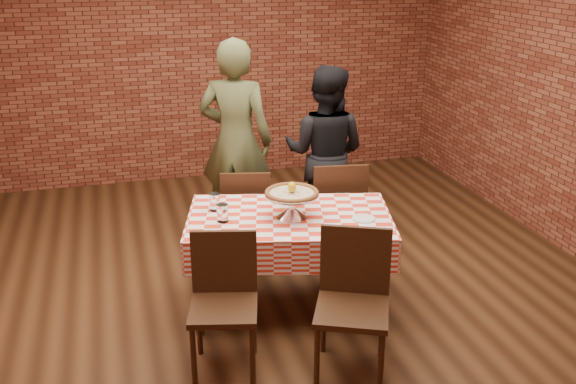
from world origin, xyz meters
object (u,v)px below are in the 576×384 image
at_px(water_glass_right, 215,202).
at_px(chair_far_left, 247,215).
at_px(water_glass_left, 223,213).
at_px(diner_black, 325,153).
at_px(chair_near_left, 224,309).
at_px(pizza, 292,193).
at_px(table, 289,263).
at_px(diner_olive, 236,141).
at_px(pizza_stand, 292,206).
at_px(chair_near_right, 352,308).
at_px(chair_far_right, 335,210).
at_px(condiment_caddy, 295,194).

xyz_separation_m(water_glass_right, chair_far_left, (0.35, 0.58, -0.38)).
height_order(water_glass_left, diner_black, diner_black).
bearing_deg(water_glass_right, chair_near_left, -97.01).
xyz_separation_m(pizza, water_glass_right, (-0.51, 0.28, -0.12)).
distance_m(table, diner_black, 1.47).
relative_size(table, diner_olive, 0.78).
distance_m(pizza_stand, water_glass_left, 0.50).
height_order(pizza_stand, diner_olive, diner_olive).
bearing_deg(water_glass_right, diner_olive, 71.54).
bearing_deg(chair_far_left, table, 112.56).
height_order(pizza, water_glass_right, pizza).
distance_m(chair_near_right, chair_far_right, 1.63).
relative_size(water_glass_right, condiment_caddy, 0.98).
height_order(chair_far_right, diner_black, diner_black).
xyz_separation_m(pizza_stand, chair_far_right, (0.59, 0.72, -0.38)).
distance_m(pizza_stand, diner_black, 1.43).
bearing_deg(chair_near_left, diner_black, 69.09).
xyz_separation_m(pizza_stand, water_glass_left, (-0.49, 0.05, -0.02)).
bearing_deg(chair_near_right, condiment_caddy, 116.66).
bearing_deg(condiment_caddy, pizza, -95.69).
relative_size(table, chair_far_right, 1.55).
bearing_deg(chair_far_left, chair_far_right, -178.01).
xyz_separation_m(chair_far_left, chair_far_right, (0.75, -0.14, 0.02)).
bearing_deg(diner_black, chair_near_right, 109.73).
distance_m(water_glass_left, chair_near_right, 1.17).
height_order(water_glass_left, water_glass_right, same).
height_order(table, pizza, pizza).
distance_m(table, chair_far_left, 0.84).
relative_size(pizza, diner_olive, 0.21).
xyz_separation_m(water_glass_left, chair_near_left, (-0.13, -0.67, -0.37)).
relative_size(pizza_stand, water_glass_right, 3.08).
xyz_separation_m(pizza_stand, diner_black, (0.67, 1.26, -0.04)).
bearing_deg(chair_far_right, water_glass_left, 39.39).
bearing_deg(chair_near_right, diner_olive, 120.93).
distance_m(table, chair_near_left, 0.89).
xyz_separation_m(pizza, chair_far_left, (-0.16, 0.85, -0.50)).
distance_m(table, water_glass_right, 0.72).
distance_m(water_glass_left, chair_far_left, 0.95).
bearing_deg(diner_black, chair_far_left, 59.54).
relative_size(pizza_stand, condiment_caddy, 3.03).
relative_size(table, water_glass_right, 11.24).
bearing_deg(water_glass_right, diner_black, 39.61).
distance_m(table, pizza_stand, 0.47).
xyz_separation_m(water_glass_right, diner_olive, (0.40, 1.19, 0.11)).
bearing_deg(chair_far_right, pizza_stand, 58.46).
relative_size(chair_far_right, diner_olive, 0.50).
bearing_deg(chair_far_left, diner_olive, -81.61).
relative_size(pizza_stand, chair_far_right, 0.43).
height_order(pizza, water_glass_left, pizza).
relative_size(table, water_glass_left, 11.24).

